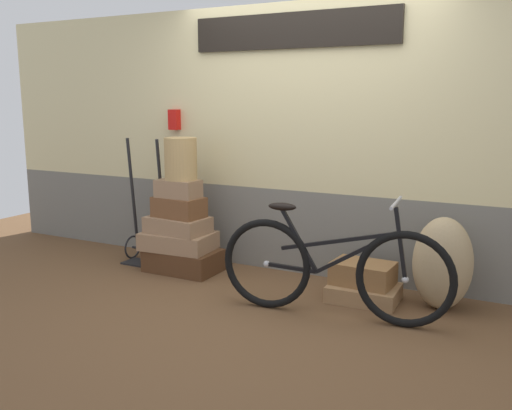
{
  "coord_description": "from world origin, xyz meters",
  "views": [
    {
      "loc": [
        1.94,
        -3.95,
        1.61
      ],
      "look_at": [
        -0.23,
        0.23,
        0.72
      ],
      "focal_mm": 39.61,
      "sensor_mm": 36.0,
      "label": 1
    }
  ],
  "objects": [
    {
      "name": "ground",
      "position": [
        0.0,
        0.0,
        -0.03
      ],
      "size": [
        9.2,
        5.2,
        0.06
      ],
      "primitive_type": "cube",
      "color": "brown"
    },
    {
      "name": "suitcase_6",
      "position": [
        0.69,
        0.34,
        0.22
      ],
      "size": [
        0.5,
        0.35,
        0.18
      ],
      "primitive_type": "cube",
      "rotation": [
        0.0,
        0.0,
        -0.05
      ],
      "color": "olive",
      "rests_on": "suitcase_5"
    },
    {
      "name": "luggage_trolley",
      "position": [
        -1.54,
        0.39,
        0.3
      ],
      "size": [
        0.43,
        0.34,
        1.23
      ],
      "color": "black",
      "rests_on": "ground"
    },
    {
      "name": "burlap_sack",
      "position": [
        1.29,
        0.42,
        0.36
      ],
      "size": [
        0.45,
        0.39,
        0.73
      ],
      "primitive_type": "ellipsoid",
      "color": "tan",
      "rests_on": "ground"
    },
    {
      "name": "suitcase_5",
      "position": [
        0.71,
        0.31,
        0.06
      ],
      "size": [
        0.57,
        0.42,
        0.13
      ],
      "primitive_type": "cube",
      "rotation": [
        0.0,
        0.0,
        0.04
      ],
      "color": "#9E754C",
      "rests_on": "ground"
    },
    {
      "name": "suitcase_1",
      "position": [
        -1.09,
        0.3,
        0.29
      ],
      "size": [
        0.69,
        0.48,
        0.16
      ],
      "primitive_type": "cube",
      "rotation": [
        0.0,
        0.0,
        0.07
      ],
      "color": "#937051",
      "rests_on": "suitcase_0"
    },
    {
      "name": "suitcase_0",
      "position": [
        -1.04,
        0.3,
        0.1
      ],
      "size": [
        0.68,
        0.43,
        0.21
      ],
      "primitive_type": "cube",
      "rotation": [
        0.0,
        0.0,
        -0.0
      ],
      "color": "#4C2D19",
      "rests_on": "ground"
    },
    {
      "name": "bicycle",
      "position": [
        0.6,
        -0.13,
        0.37
      ],
      "size": [
        1.75,
        0.46,
        0.91
      ],
      "color": "black",
      "rests_on": "ground"
    },
    {
      "name": "station_building",
      "position": [
        0.01,
        0.85,
        1.23
      ],
      "size": [
        7.2,
        0.74,
        2.45
      ],
      "color": "slate",
      "rests_on": "ground"
    },
    {
      "name": "wicker_basket",
      "position": [
        -1.06,
        0.33,
        1.07
      ],
      "size": [
        0.3,
        0.3,
        0.39
      ],
      "primitive_type": "cylinder",
      "color": "tan",
      "rests_on": "suitcase_4"
    },
    {
      "name": "suitcase_2",
      "position": [
        -1.09,
        0.3,
        0.44
      ],
      "size": [
        0.59,
        0.4,
        0.15
      ],
      "primitive_type": "cube",
      "rotation": [
        0.0,
        0.0,
        -0.07
      ],
      "color": "#937051",
      "rests_on": "suitcase_1"
    },
    {
      "name": "suitcase_3",
      "position": [
        -1.08,
        0.31,
        0.61
      ],
      "size": [
        0.49,
        0.33,
        0.19
      ],
      "primitive_type": "cube",
      "rotation": [
        0.0,
        0.0,
        -0.1
      ],
      "color": "brown",
      "rests_on": "suitcase_2"
    },
    {
      "name": "suitcase_4",
      "position": [
        -1.08,
        0.3,
        0.79
      ],
      "size": [
        0.4,
        0.25,
        0.16
      ],
      "primitive_type": "cube",
      "rotation": [
        0.0,
        0.0,
        -0.02
      ],
      "color": "#937051",
      "rests_on": "suitcase_3"
    }
  ]
}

